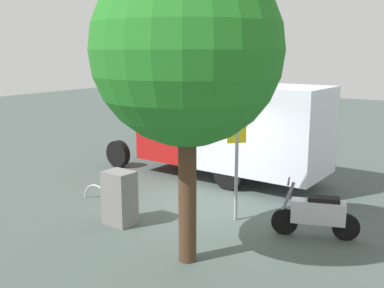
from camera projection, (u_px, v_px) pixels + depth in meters
ground_plane at (202, 210)px, 11.04m from camera, size 60.00×60.00×0.00m
box_truck_near at (230, 127)px, 13.48m from camera, size 7.33×2.68×2.91m
motorcycle at (317, 214)px, 9.33m from camera, size 1.76×0.77×1.20m
stop_sign at (237, 133)px, 9.98m from camera, size 0.71×0.33×3.07m
street_tree at (187, 51)px, 7.61m from camera, size 3.33×3.33×5.53m
utility_cabinet at (120, 198)px, 10.05m from camera, size 0.72×0.58×1.23m
bike_rack_hoop at (96, 200)px, 11.80m from camera, size 0.85×0.06×0.85m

